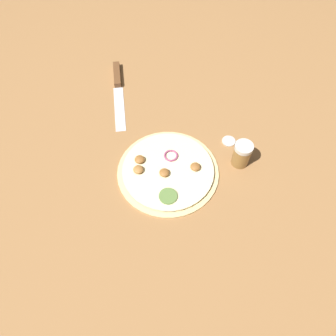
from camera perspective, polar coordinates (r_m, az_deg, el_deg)
name	(u,v)px	position (r m, az deg, el deg)	size (l,w,h in m)	color
ground_plane	(168,172)	(0.85, 0.00, -0.72)	(3.00, 3.00, 0.00)	olive
pizza	(168,171)	(0.84, -0.05, -0.48)	(0.26, 0.26, 0.03)	#D6B77A
knife	(118,83)	(1.07, -8.77, 14.49)	(0.07, 0.28, 0.02)	silver
spice_jar	(242,154)	(0.86, 12.73, 2.36)	(0.05, 0.05, 0.07)	olive
loose_cap	(229,141)	(0.92, 10.54, 4.69)	(0.04, 0.04, 0.01)	beige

